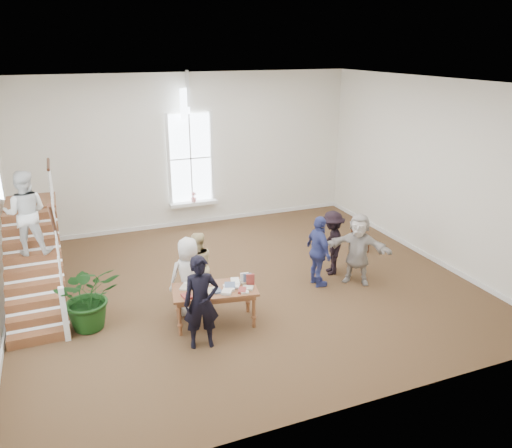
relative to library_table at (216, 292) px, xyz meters
name	(u,v)px	position (x,y,z in m)	size (l,w,h in m)	color
ground	(243,284)	(1.08, 1.40, -0.68)	(10.00, 10.00, 0.00)	#4F381F
room_shell	(193,212)	(1.08, 5.79, -0.28)	(10.49, 10.00, 10.00)	silver
staircase	(30,233)	(-3.26, 2.15, 0.94)	(1.10, 4.10, 2.92)	brown
library_table	(216,292)	(0.00, 0.00, 0.00)	(1.74, 1.08, 0.83)	brown
police_officer	(201,302)	(-0.47, -0.64, 0.20)	(0.64, 0.42, 1.77)	black
elderly_woman	(189,276)	(-0.37, 0.61, 0.14)	(0.80, 0.52, 1.64)	beige
person_yellow	(197,267)	(-0.07, 1.11, 0.09)	(0.75, 0.58, 1.54)	#D0BA82
woman_cluster_a	(319,252)	(2.66, 0.75, 0.15)	(0.97, 0.40, 1.66)	#384288
woman_cluster_b	(332,243)	(3.26, 1.20, 0.10)	(1.01, 0.58, 1.57)	black
woman_cluster_c	(358,249)	(3.56, 0.55, 0.15)	(1.55, 0.49, 1.67)	beige
floor_plant	(89,296)	(-2.32, 0.77, -0.01)	(1.21, 1.05, 1.35)	#153D13
side_chair	(360,232)	(4.69, 2.18, -0.17)	(0.45, 0.45, 0.92)	#34190E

